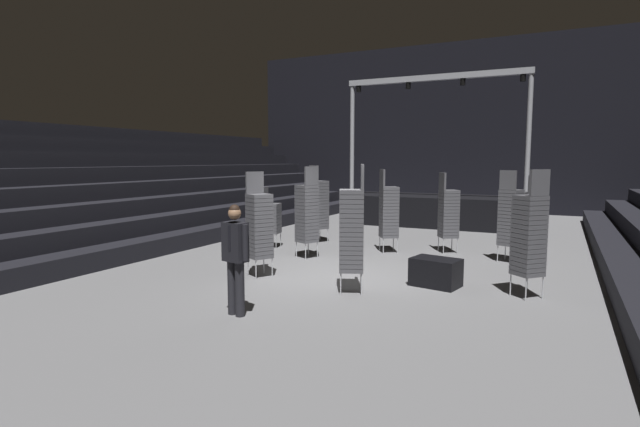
{
  "coord_description": "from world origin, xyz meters",
  "views": [
    {
      "loc": [
        4.11,
        -9.3,
        2.47
      ],
      "look_at": [
        -0.18,
        -0.54,
        1.4
      ],
      "focal_mm": 27.58,
      "sensor_mm": 36.0,
      "label": 1
    }
  ],
  "objects_px": {
    "man_with_tie": "(235,253)",
    "chair_stack_front_right": "(352,229)",
    "chair_stack_aisle_left": "(389,211)",
    "chair_stack_rear_left": "(319,204)",
    "stage_riser": "(438,208)",
    "chair_stack_aisle_right": "(529,213)",
    "chair_stack_mid_right": "(307,212)",
    "chair_stack_mid_centre": "(510,216)",
    "chair_stack_rear_centre": "(529,234)",
    "chair_stack_front_left": "(271,217)",
    "chair_stack_mid_left": "(448,213)",
    "chair_stack_rear_right": "(259,225)",
    "equipment_road_case": "(436,272)"
  },
  "relations": [
    {
      "from": "chair_stack_mid_left",
      "to": "stage_riser",
      "type": "bearing_deg",
      "value": 162.36
    },
    {
      "from": "chair_stack_mid_left",
      "to": "chair_stack_rear_left",
      "type": "height_order",
      "value": "chair_stack_rear_left"
    },
    {
      "from": "stage_riser",
      "to": "chair_stack_rear_left",
      "type": "distance_m",
      "value": 5.93
    },
    {
      "from": "chair_stack_rear_centre",
      "to": "chair_stack_aisle_right",
      "type": "relative_size",
      "value": 1.12
    },
    {
      "from": "chair_stack_rear_left",
      "to": "chair_stack_rear_centre",
      "type": "bearing_deg",
      "value": -6.1
    },
    {
      "from": "man_with_tie",
      "to": "chair_stack_mid_left",
      "type": "bearing_deg",
      "value": -92.16
    },
    {
      "from": "chair_stack_mid_left",
      "to": "chair_stack_mid_centre",
      "type": "xyz_separation_m",
      "value": [
        1.59,
        -0.58,
        0.04
      ]
    },
    {
      "from": "chair_stack_mid_centre",
      "to": "chair_stack_rear_left",
      "type": "relative_size",
      "value": 0.96
    },
    {
      "from": "chair_stack_mid_right",
      "to": "chair_stack_rear_left",
      "type": "distance_m",
      "value": 2.44
    },
    {
      "from": "chair_stack_rear_centre",
      "to": "chair_stack_mid_right",
      "type": "bearing_deg",
      "value": 118.05
    },
    {
      "from": "stage_riser",
      "to": "man_with_tie",
      "type": "distance_m",
      "value": 12.34
    },
    {
      "from": "man_with_tie",
      "to": "chair_stack_mid_centre",
      "type": "bearing_deg",
      "value": -105.67
    },
    {
      "from": "chair_stack_mid_left",
      "to": "chair_stack_mid_centre",
      "type": "relative_size",
      "value": 0.96
    },
    {
      "from": "man_with_tie",
      "to": "chair_stack_mid_right",
      "type": "bearing_deg",
      "value": -62.89
    },
    {
      "from": "chair_stack_rear_centre",
      "to": "chair_stack_aisle_right",
      "type": "height_order",
      "value": "chair_stack_rear_centre"
    },
    {
      "from": "chair_stack_front_left",
      "to": "chair_stack_mid_left",
      "type": "height_order",
      "value": "chair_stack_mid_left"
    },
    {
      "from": "chair_stack_rear_left",
      "to": "chair_stack_rear_centre",
      "type": "distance_m",
      "value": 7.1
    },
    {
      "from": "man_with_tie",
      "to": "chair_stack_rear_left",
      "type": "xyz_separation_m",
      "value": [
        -1.93,
        6.91,
        0.14
      ]
    },
    {
      "from": "chair_stack_front_right",
      "to": "chair_stack_aisle_right",
      "type": "xyz_separation_m",
      "value": [
        2.69,
        6.23,
        -0.17
      ]
    },
    {
      "from": "chair_stack_front_left",
      "to": "chair_stack_mid_centre",
      "type": "relative_size",
      "value": 0.77
    },
    {
      "from": "chair_stack_rear_left",
      "to": "stage_riser",
      "type": "bearing_deg",
      "value": 92.04
    },
    {
      "from": "man_with_tie",
      "to": "chair_stack_front_right",
      "type": "xyz_separation_m",
      "value": [
        1.13,
        2.07,
        0.19
      ]
    },
    {
      "from": "chair_stack_mid_left",
      "to": "chair_stack_rear_centre",
      "type": "height_order",
      "value": "chair_stack_rear_centre"
    },
    {
      "from": "chair_stack_rear_left",
      "to": "chair_stack_aisle_right",
      "type": "height_order",
      "value": "chair_stack_rear_left"
    },
    {
      "from": "chair_stack_aisle_left",
      "to": "man_with_tie",
      "type": "bearing_deg",
      "value": -38.02
    },
    {
      "from": "man_with_tie",
      "to": "chair_stack_aisle_left",
      "type": "bearing_deg",
      "value": -81.05
    },
    {
      "from": "chair_stack_aisle_left",
      "to": "stage_riser",
      "type": "bearing_deg",
      "value": 146.79
    },
    {
      "from": "chair_stack_front_right",
      "to": "chair_stack_rear_left",
      "type": "bearing_deg",
      "value": 9.57
    },
    {
      "from": "chair_stack_rear_right",
      "to": "chair_stack_aisle_right",
      "type": "bearing_deg",
      "value": 170.32
    },
    {
      "from": "chair_stack_mid_centre",
      "to": "chair_stack_aisle_right",
      "type": "xyz_separation_m",
      "value": [
        0.3,
        1.98,
        -0.08
      ]
    },
    {
      "from": "chair_stack_rear_right",
      "to": "chair_stack_rear_centre",
      "type": "height_order",
      "value": "chair_stack_rear_centre"
    },
    {
      "from": "man_with_tie",
      "to": "chair_stack_rear_left",
      "type": "height_order",
      "value": "chair_stack_rear_left"
    },
    {
      "from": "chair_stack_rear_right",
      "to": "chair_stack_rear_centre",
      "type": "distance_m",
      "value": 5.26
    },
    {
      "from": "chair_stack_mid_left",
      "to": "chair_stack_front_left",
      "type": "bearing_deg",
      "value": -105.98
    },
    {
      "from": "chair_stack_front_left",
      "to": "man_with_tie",
      "type": "bearing_deg",
      "value": 15.31
    },
    {
      "from": "man_with_tie",
      "to": "chair_stack_mid_left",
      "type": "xyz_separation_m",
      "value": [
        1.92,
        6.9,
        0.06
      ]
    },
    {
      "from": "chair_stack_mid_centre",
      "to": "chair_stack_aisle_right",
      "type": "relative_size",
      "value": 1.08
    },
    {
      "from": "chair_stack_front_left",
      "to": "equipment_road_case",
      "type": "relative_size",
      "value": 1.9
    },
    {
      "from": "chair_stack_mid_left",
      "to": "equipment_road_case",
      "type": "bearing_deg",
      "value": -24.77
    },
    {
      "from": "chair_stack_mid_right",
      "to": "chair_stack_aisle_left",
      "type": "distance_m",
      "value": 2.29
    },
    {
      "from": "stage_riser",
      "to": "man_with_tie",
      "type": "xyz_separation_m",
      "value": [
        -0.44,
        -12.32,
        0.36
      ]
    },
    {
      "from": "chair_stack_mid_centre",
      "to": "chair_stack_aisle_right",
      "type": "height_order",
      "value": "chair_stack_mid_centre"
    },
    {
      "from": "chair_stack_front_right",
      "to": "chair_stack_aisle_right",
      "type": "relative_size",
      "value": 1.17
    },
    {
      "from": "chair_stack_rear_centre",
      "to": "chair_stack_aisle_right",
      "type": "xyz_separation_m",
      "value": [
        -0.28,
        5.14,
        -0.13
      ]
    },
    {
      "from": "chair_stack_rear_right",
      "to": "equipment_road_case",
      "type": "xyz_separation_m",
      "value": [
        3.55,
        0.82,
        -0.83
      ]
    },
    {
      "from": "chair_stack_mid_centre",
      "to": "chair_stack_rear_right",
      "type": "height_order",
      "value": "same"
    },
    {
      "from": "chair_stack_front_left",
      "to": "chair_stack_aisle_left",
      "type": "distance_m",
      "value": 3.3
    },
    {
      "from": "equipment_road_case",
      "to": "chair_stack_front_left",
      "type": "bearing_deg",
      "value": 156.24
    },
    {
      "from": "chair_stack_rear_centre",
      "to": "chair_stack_aisle_left",
      "type": "bearing_deg",
      "value": 93.16
    },
    {
      "from": "stage_riser",
      "to": "chair_stack_rear_centre",
      "type": "height_order",
      "value": "stage_riser"
    }
  ]
}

